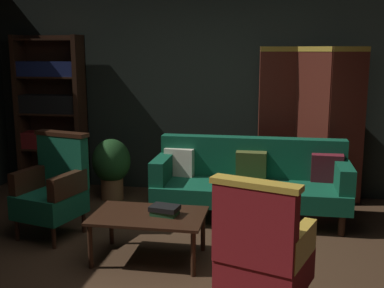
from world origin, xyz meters
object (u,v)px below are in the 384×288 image
armchair_wing_left (54,188)px  potted_plant (112,165)px  bookshelf (51,110)px  book_black_cloth (165,208)px  armchair_gilt_accent (262,253)px  book_green_cloth (165,213)px  coffee_table (149,219)px  velvet_couch (251,178)px  folding_screen (311,123)px

armchair_wing_left → potted_plant: (0.18, 1.24, -0.05)m
bookshelf → book_black_cloth: 2.89m
bookshelf → book_black_cloth: (2.01, -2.00, -0.59)m
bookshelf → potted_plant: size_ratio=2.66×
armchair_gilt_accent → book_green_cloth: armchair_gilt_accent is taller
armchair_gilt_accent → armchair_wing_left: size_ratio=1.00×
coffee_table → potted_plant: size_ratio=1.30×
velvet_couch → armchair_gilt_accent: 2.09m
folding_screen → armchair_wing_left: bearing=-149.3°
bookshelf → coffee_table: bearing=-47.1°
velvet_couch → armchair_gilt_accent: armchair_gilt_accent is taller
bookshelf → armchair_wing_left: 1.87m
coffee_table → potted_plant: bearing=119.2°
armchair_wing_left → coffee_table: bearing=-20.5°
armchair_gilt_accent → coffee_table: bearing=141.6°
armchair_gilt_accent → potted_plant: (-1.95, 2.46, -0.05)m
armchair_gilt_accent → book_green_cloth: size_ratio=4.60×
armchair_gilt_accent → book_green_cloth: bearing=136.8°
velvet_couch → armchair_wing_left: armchair_wing_left is taller
coffee_table → armchair_wing_left: armchair_wing_left is taller
velvet_couch → potted_plant: 1.80m
book_green_cloth → book_black_cloth: book_black_cloth is taller
bookshelf → armchair_wing_left: bookshelf is taller
coffee_table → book_black_cloth: book_black_cloth is taller
folding_screen → velvet_couch: folding_screen is taller
folding_screen → coffee_table: 2.55m
bookshelf → coffee_table: bookshelf is taller
bookshelf → velvet_couch: (2.70, -0.74, -0.62)m
velvet_couch → coffee_table: 1.52m
armchair_gilt_accent → potted_plant: bearing=128.3°
folding_screen → book_green_cloth: 2.44m
velvet_couch → book_black_cloth: size_ratio=8.63×
folding_screen → velvet_couch: size_ratio=0.90×
book_green_cloth → book_black_cloth: 0.04m
folding_screen → bookshelf: size_ratio=0.93×
folding_screen → book_black_cloth: size_ratio=7.73×
coffee_table → armchair_wing_left: (-1.10, 0.41, 0.12)m
book_green_cloth → folding_screen: bearing=54.8°
potted_plant → book_black_cloth: potted_plant is taller
folding_screen → velvet_couch: (-0.68, -0.69, -0.53)m
coffee_table → armchair_gilt_accent: (1.03, -0.81, 0.12)m
armchair_gilt_accent → velvet_couch: bearing=95.2°
coffee_table → book_green_cloth: book_green_cloth is taller
potted_plant → book_black_cloth: 1.95m
potted_plant → book_green_cloth: size_ratio=3.41×
armchair_wing_left → potted_plant: bearing=81.8°
folding_screen → potted_plant: 2.52m
book_black_cloth → velvet_couch: bearing=61.2°
coffee_table → folding_screen: bearing=52.3°
folding_screen → book_black_cloth: (-1.37, -1.95, -0.50)m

